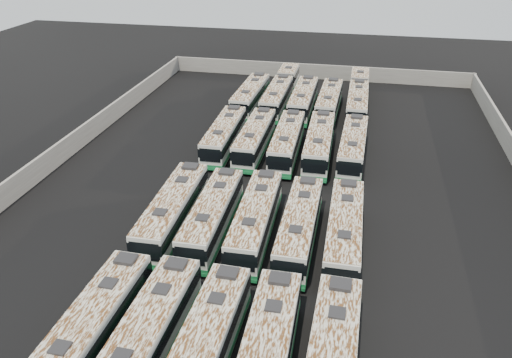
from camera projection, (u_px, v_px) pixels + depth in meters
The scene contains 20 objects.
ground at pixel (276, 195), 44.75m from camera, with size 140.00×140.00×0.00m, color black.
perimeter_wall at pixel (276, 184), 44.23m from camera, with size 45.20×73.20×2.20m.
bus_front_far_left at pixel (90, 332), 27.81m from camera, with size 2.67×11.66×3.27m.
bus_front_left at pixel (146, 339), 27.33m from camera, with size 2.69×11.71×3.29m.
bus_front_center at pixel (204, 349), 26.74m from camera, with size 2.64×11.50×3.23m.
bus_midfront_far_left at pixel (173, 211), 39.10m from camera, with size 2.79×11.82×3.31m.
bus_midfront_left at pixel (212, 216), 38.55m from camera, with size 2.60×11.39×3.20m.
bus_midfront_center at pixel (255, 220), 38.04m from camera, with size 2.70×11.57×3.25m.
bus_midfront_right at pixel (299, 227), 37.24m from camera, with size 2.39×11.30×3.18m.
bus_midfront_far_right at pixel (344, 231), 36.61m from camera, with size 2.53×11.56×3.25m.
bus_midback_far_left at pixel (224, 135), 52.52m from camera, with size 2.64×11.33×3.18m.
bus_midback_left at pixel (255, 138), 51.83m from camera, with size 2.41×11.32×3.19m.
bus_midback_center at pixel (287, 142), 51.04m from camera, with size 2.65×11.47×3.22m.
bus_midback_right at pixel (319, 144), 50.51m from camera, with size 2.70×11.72×3.29m.
bus_midback_far_right at pixel (353, 147), 50.02m from camera, with size 2.68×11.37×3.19m.
bus_back_far_left at pixel (251, 96), 63.54m from camera, with size 2.73×11.79×3.31m.
bus_back_left at pixel (281, 91), 65.69m from camera, with size 2.49×17.84×3.23m.
bus_back_center at pixel (303, 100), 62.30m from camera, with size 2.48×11.74×3.31m.
bus_back_right at pixel (329, 102), 61.86m from camera, with size 2.63×11.41×3.20m.
bus_back_far_right at pixel (358, 96), 63.85m from camera, with size 2.43×17.74×3.22m.
Camera 1 is at (6.36, -38.33, 22.31)m, focal length 35.00 mm.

